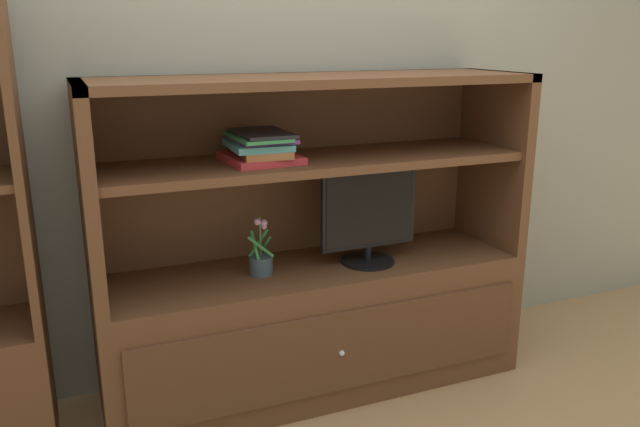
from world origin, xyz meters
TOP-DOWN VIEW (x-y plane):
  - painted_rear_wall at (0.00, 0.75)m, footprint 6.00×0.10m
  - media_console at (0.00, 0.41)m, footprint 1.87×0.56m
  - tv_monitor at (0.23, 0.35)m, footprint 0.45×0.24m
  - potted_plant at (-0.25, 0.39)m, footprint 0.11×0.10m
  - magazine_stack at (-0.24, 0.40)m, footprint 0.30×0.35m

SIDE VIEW (x-z plane):
  - media_console at x=0.00m, z-range -0.25..1.14m
  - potted_plant at x=-0.25m, z-range 0.51..0.76m
  - tv_monitor at x=0.23m, z-range 0.58..1.01m
  - magazine_stack at x=-0.24m, z-range 1.05..1.18m
  - painted_rear_wall at x=0.00m, z-range 0.00..2.80m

